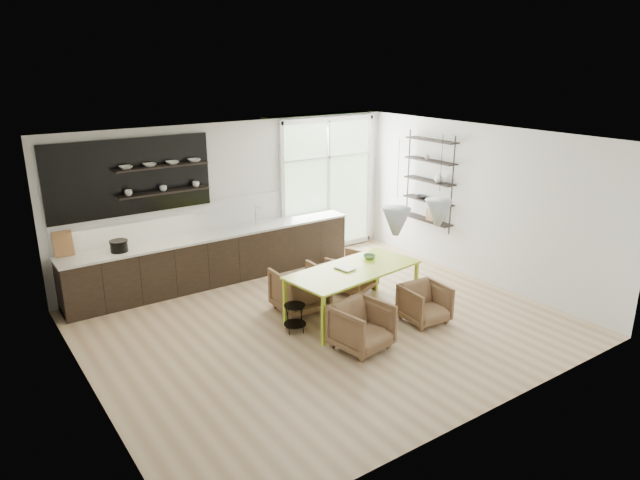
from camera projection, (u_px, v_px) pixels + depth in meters
The scene contains 11 objects.
room at pixel (316, 215), 9.73m from camera, with size 7.02×6.01×2.91m.
kitchen_run at pixel (211, 251), 10.54m from camera, with size 5.54×0.69×2.75m.
right_shelving at pixel (430, 183), 11.24m from camera, with size 0.26×1.22×1.90m.
dining_table at pixel (353, 272), 9.11m from camera, with size 2.31×1.25×0.80m.
armchair_back_left at pixel (300, 289), 9.41m from camera, with size 0.78×0.81×0.73m, color brown.
armchair_back_right at pixel (352, 273), 10.22m from camera, with size 0.73×0.75×0.68m, color brown.
armchair_front_left at pixel (362, 326), 8.17m from camera, with size 0.73×0.75×0.69m, color brown.
armchair_front_right at pixel (425, 304), 9.02m from camera, with size 0.65×0.67×0.61m, color brown.
wire_stool at pixel (295, 314), 8.70m from camera, with size 0.35×0.35×0.44m.
table_book at pixel (340, 270), 9.00m from camera, with size 0.23×0.30×0.03m, color white.
table_bowl at pixel (369, 257), 9.55m from camera, with size 0.20×0.20×0.06m, color #578753.
Camera 1 is at (-4.74, -6.65, 4.02)m, focal length 32.00 mm.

